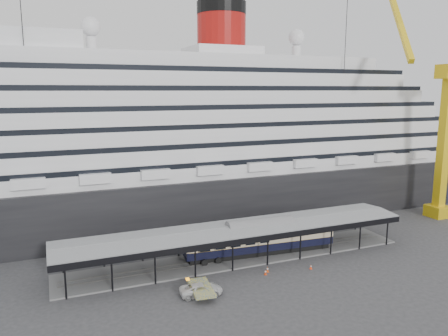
# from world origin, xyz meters

# --- Properties ---
(ground) EXTENTS (200.00, 200.00, 0.00)m
(ground) POSITION_xyz_m (0.00, 0.00, 0.00)
(ground) COLOR #323234
(ground) RESTS_ON ground
(cruise_ship) EXTENTS (130.00, 30.00, 43.90)m
(cruise_ship) POSITION_xyz_m (0.05, 32.00, 18.35)
(cruise_ship) COLOR black
(cruise_ship) RESTS_ON ground
(platform_canopy) EXTENTS (56.00, 9.18, 5.30)m
(platform_canopy) POSITION_xyz_m (0.00, 5.00, 2.36)
(platform_canopy) COLOR slate
(platform_canopy) RESTS_ON ground
(crane_yellow) EXTENTS (23.83, 18.78, 47.60)m
(crane_yellow) POSITION_xyz_m (47.06, 10.54, 19.96)
(crane_yellow) COLOR gold
(crane_yellow) RESTS_ON ground
(port_truck) EXTENTS (5.84, 3.17, 1.55)m
(port_truck) POSITION_xyz_m (-9.75, -4.62, 0.78)
(port_truck) COLOR silver
(port_truck) RESTS_ON ground
(pullman_carriage) EXTENTS (25.07, 5.01, 24.45)m
(pullman_carriage) POSITION_xyz_m (3.70, 5.00, 2.94)
(pullman_carriage) COLOR black
(pullman_carriage) RESTS_ON ground
(traffic_cone_left) EXTENTS (0.41, 0.41, 0.79)m
(traffic_cone_left) POSITION_xyz_m (0.94, -2.16, 0.39)
(traffic_cone_left) COLOR red
(traffic_cone_left) RESTS_ON ground
(traffic_cone_mid) EXTENTS (0.44, 0.44, 0.81)m
(traffic_cone_mid) POSITION_xyz_m (1.65, -1.44, 0.40)
(traffic_cone_mid) COLOR #DB490C
(traffic_cone_mid) RESTS_ON ground
(traffic_cone_right) EXTENTS (0.41, 0.41, 0.71)m
(traffic_cone_right) POSITION_xyz_m (8.12, -2.95, 0.35)
(traffic_cone_right) COLOR #F83B0D
(traffic_cone_right) RESTS_ON ground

